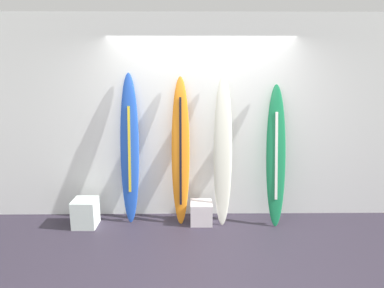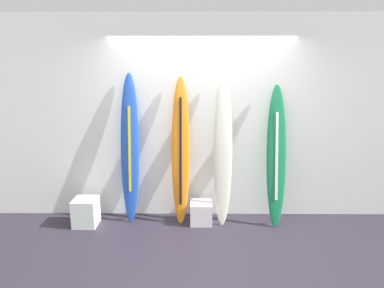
{
  "view_description": "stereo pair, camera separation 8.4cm",
  "coord_description": "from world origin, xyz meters",
  "px_view_note": "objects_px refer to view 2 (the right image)",
  "views": [
    {
      "loc": [
        -0.18,
        -3.52,
        2.15
      ],
      "look_at": [
        -0.13,
        0.95,
        1.11
      ],
      "focal_mm": 32.47,
      "sensor_mm": 36.0,
      "label": 1
    },
    {
      "loc": [
        -0.09,
        -3.52,
        2.15
      ],
      "look_at": [
        -0.13,
        0.95,
        1.11
      ],
      "focal_mm": 32.47,
      "sensor_mm": 36.0,
      "label": 2
    }
  ],
  "objects_px": {
    "surfboard_cobalt": "(130,150)",
    "surfboard_sunset": "(181,151)",
    "surfboard_emerald": "(276,157)",
    "display_block_center": "(201,213)",
    "surfboard_ivory": "(223,151)",
    "display_block_left": "(86,212)"
  },
  "relations": [
    {
      "from": "surfboard_cobalt",
      "to": "surfboard_sunset",
      "type": "height_order",
      "value": "surfboard_cobalt"
    },
    {
      "from": "surfboard_emerald",
      "to": "display_block_center",
      "type": "height_order",
      "value": "surfboard_emerald"
    },
    {
      "from": "display_block_center",
      "to": "surfboard_cobalt",
      "type": "bearing_deg",
      "value": 172.23
    },
    {
      "from": "surfboard_sunset",
      "to": "display_block_left",
      "type": "xyz_separation_m",
      "value": [
        -1.29,
        -0.18,
        -0.81
      ]
    },
    {
      "from": "surfboard_ivory",
      "to": "surfboard_cobalt",
      "type": "bearing_deg",
      "value": 177.46
    },
    {
      "from": "surfboard_emerald",
      "to": "display_block_left",
      "type": "xyz_separation_m",
      "value": [
        -2.56,
        -0.12,
        -0.74
      ]
    },
    {
      "from": "surfboard_cobalt",
      "to": "surfboard_sunset",
      "type": "distance_m",
      "value": 0.69
    },
    {
      "from": "display_block_left",
      "to": "surfboard_ivory",
      "type": "bearing_deg",
      "value": 4.62
    },
    {
      "from": "surfboard_cobalt",
      "to": "surfboard_ivory",
      "type": "distance_m",
      "value": 1.26
    },
    {
      "from": "surfboard_ivory",
      "to": "surfboard_emerald",
      "type": "relative_size",
      "value": 1.07
    },
    {
      "from": "surfboard_emerald",
      "to": "display_block_center",
      "type": "distance_m",
      "value": 1.26
    },
    {
      "from": "surfboard_sunset",
      "to": "display_block_center",
      "type": "xyz_separation_m",
      "value": [
        0.28,
        -0.1,
        -0.84
      ]
    },
    {
      "from": "display_block_center",
      "to": "surfboard_ivory",
      "type": "bearing_deg",
      "value": 15.19
    },
    {
      "from": "surfboard_ivory",
      "to": "surfboard_emerald",
      "type": "distance_m",
      "value": 0.72
    },
    {
      "from": "surfboard_cobalt",
      "to": "display_block_center",
      "type": "relative_size",
      "value": 6.84
    },
    {
      "from": "surfboard_sunset",
      "to": "display_block_center",
      "type": "distance_m",
      "value": 0.9
    },
    {
      "from": "surfboard_cobalt",
      "to": "display_block_left",
      "type": "relative_size",
      "value": 5.44
    },
    {
      "from": "surfboard_cobalt",
      "to": "surfboard_emerald",
      "type": "xyz_separation_m",
      "value": [
        1.97,
        -0.08,
        -0.08
      ]
    },
    {
      "from": "surfboard_cobalt",
      "to": "display_block_center",
      "type": "distance_m",
      "value": 1.3
    },
    {
      "from": "display_block_left",
      "to": "display_block_center",
      "type": "bearing_deg",
      "value": 2.65
    },
    {
      "from": "surfboard_cobalt",
      "to": "surfboard_ivory",
      "type": "height_order",
      "value": "surfboard_cobalt"
    },
    {
      "from": "surfboard_sunset",
      "to": "surfboard_emerald",
      "type": "height_order",
      "value": "surfboard_sunset"
    }
  ]
}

